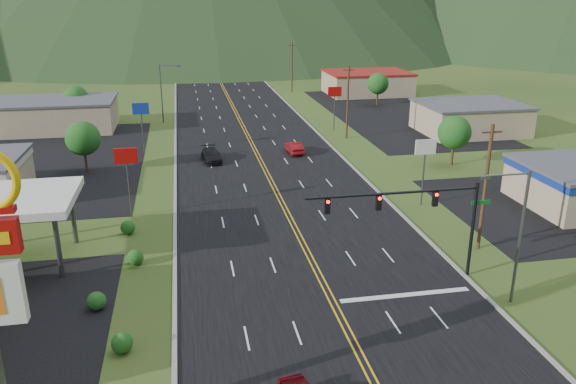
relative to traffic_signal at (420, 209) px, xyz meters
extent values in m
cylinder|color=black|center=(4.02, 0.00, -1.83)|extent=(0.24, 0.24, 7.00)
cylinder|color=black|center=(-1.98, 0.00, 1.27)|extent=(12.00, 0.18, 0.18)
cube|color=#0C591E|center=(4.42, 0.00, 0.17)|extent=(1.40, 0.06, 0.30)
cube|color=black|center=(1.02, 0.00, 0.67)|extent=(0.35, 0.28, 1.05)
sphere|color=#FF0C05|center=(1.02, -0.18, 1.02)|extent=(0.22, 0.22, 0.22)
cube|color=black|center=(-2.98, 0.00, 0.67)|extent=(0.35, 0.28, 1.05)
sphere|color=#FF0C05|center=(-2.98, -0.18, 1.02)|extent=(0.22, 0.22, 0.22)
cube|color=black|center=(-6.48, 0.00, 0.67)|extent=(0.35, 0.28, 1.05)
sphere|color=#FF0C05|center=(-6.48, -0.18, 1.02)|extent=(0.22, 0.22, 0.22)
cylinder|color=#59595E|center=(5.02, -4.00, -0.83)|extent=(0.20, 0.20, 9.00)
cylinder|color=#59595E|center=(3.58, -4.00, 3.47)|extent=(2.88, 0.12, 0.12)
cube|color=#59595E|center=(2.14, -4.00, 3.37)|extent=(0.60, 0.25, 0.18)
cylinder|color=#59595E|center=(-18.48, 56.00, -0.83)|extent=(0.20, 0.20, 9.00)
cylinder|color=#59595E|center=(-17.04, 56.00, 3.47)|extent=(2.88, 0.12, 0.12)
cube|color=#59595E|center=(-15.60, 56.00, 3.37)|extent=(0.60, 0.25, 0.18)
cube|color=white|center=(-28.48, 8.00, -0.33)|extent=(10.00, 8.00, 0.60)
cylinder|color=#59595E|center=(-24.48, 5.00, -2.83)|extent=(0.36, 0.36, 5.00)
cylinder|color=#59595E|center=(-24.48, 11.00, -2.83)|extent=(0.36, 0.36, 5.00)
cube|color=tan|center=(-34.48, 54.00, -3.23)|extent=(18.00, 11.00, 4.20)
cube|color=#4C4C51|center=(-34.48, 54.00, -0.98)|extent=(18.40, 11.40, 0.30)
cube|color=tan|center=(25.52, 41.00, -3.33)|extent=(14.00, 11.00, 4.00)
cube|color=#4C4C51|center=(25.52, 41.00, -1.18)|extent=(14.40, 11.40, 0.30)
cube|color=tan|center=(21.52, 76.00, -3.23)|extent=(16.00, 12.00, 4.20)
cube|color=maroon|center=(21.52, 76.00, -0.98)|extent=(16.40, 12.40, 0.30)
cylinder|color=#59595E|center=(-20.48, 16.00, -2.83)|extent=(0.16, 0.16, 5.00)
cube|color=#A30A09|center=(-20.48, 16.00, 0.37)|extent=(2.00, 0.18, 1.40)
cylinder|color=#59595E|center=(-20.48, 38.00, -2.83)|extent=(0.16, 0.16, 5.00)
cube|color=navy|center=(-20.48, 38.00, 0.37)|extent=(2.00, 0.18, 1.40)
cylinder|color=#59595E|center=(6.52, 14.00, -2.83)|extent=(0.16, 0.16, 5.00)
cube|color=white|center=(6.52, 14.00, 0.37)|extent=(2.00, 0.18, 1.40)
cylinder|color=#59595E|center=(6.52, 46.00, -2.83)|extent=(0.16, 0.16, 5.00)
cube|color=#A30A09|center=(6.52, 46.00, 0.37)|extent=(2.00, 0.18, 1.40)
cylinder|color=#382314|center=(-26.48, 31.00, -3.83)|extent=(0.30, 0.30, 3.00)
sphere|color=#17511B|center=(-26.48, 31.00, -1.43)|extent=(3.84, 3.84, 3.84)
cylinder|color=#382314|center=(-31.48, 58.00, -3.83)|extent=(0.30, 0.30, 3.00)
sphere|color=#17511B|center=(-31.48, 58.00, -1.43)|extent=(3.84, 3.84, 3.84)
cylinder|color=#382314|center=(15.52, 26.00, -3.83)|extent=(0.30, 0.30, 3.00)
sphere|color=#17511B|center=(15.52, 26.00, -1.43)|extent=(3.84, 3.84, 3.84)
cylinder|color=#382314|center=(19.52, 64.00, -3.83)|extent=(0.30, 0.30, 3.00)
sphere|color=#17511B|center=(19.52, 64.00, -1.43)|extent=(3.84, 3.84, 3.84)
cylinder|color=#382314|center=(7.02, 4.00, -0.33)|extent=(0.28, 0.28, 10.00)
cube|color=#382314|center=(7.02, 4.00, 4.07)|extent=(1.60, 0.12, 0.12)
cylinder|color=#382314|center=(7.02, 41.00, -0.33)|extent=(0.28, 0.28, 10.00)
cube|color=#382314|center=(7.02, 41.00, 4.07)|extent=(1.60, 0.12, 0.12)
cylinder|color=#382314|center=(7.02, 81.00, -0.33)|extent=(0.28, 0.28, 10.00)
cube|color=#382314|center=(7.02, 81.00, 4.07)|extent=(1.60, 0.12, 0.12)
cylinder|color=#382314|center=(7.02, 121.00, -0.33)|extent=(0.28, 0.28, 10.00)
cube|color=#382314|center=(7.02, 121.00, 4.07)|extent=(1.60, 0.12, 0.12)
imported|color=black|center=(-12.31, 32.69, -4.60)|extent=(2.46, 5.18, 1.46)
imported|color=maroon|center=(-1.77, 34.42, -4.60)|extent=(1.75, 4.47, 1.45)
camera|label=1|loc=(-15.32, -33.01, 13.63)|focal=35.00mm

